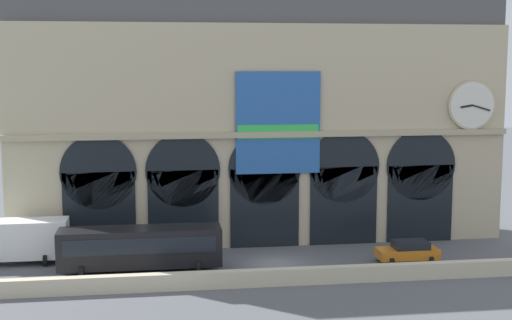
{
  "coord_description": "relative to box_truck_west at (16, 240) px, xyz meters",
  "views": [
    {
      "loc": [
        -8.53,
        -49.34,
        14.27
      ],
      "look_at": [
        -0.68,
        5.0,
        6.84
      ],
      "focal_mm": 50.74,
      "sensor_mm": 36.0,
      "label": 1
    }
  ],
  "objects": [
    {
      "name": "bus_midwest",
      "position": [
        8.84,
        -3.6,
        0.08
      ],
      "size": [
        11.0,
        3.25,
        3.1
      ],
      "color": "black",
      "rests_on": "ground"
    },
    {
      "name": "ground_plane",
      "position": [
        18.31,
        -2.89,
        -1.7
      ],
      "size": [
        200.0,
        200.0,
        0.0
      ],
      "primitive_type": "plane",
      "color": "#54565B"
    },
    {
      "name": "station_building",
      "position": [
        18.33,
        4.29,
        8.95
      ],
      "size": [
        38.91,
        4.73,
        22.08
      ],
      "color": "#BCAD8C",
      "rests_on": "ground"
    },
    {
      "name": "box_truck_west",
      "position": [
        0.0,
        0.0,
        0.0
      ],
      "size": [
        7.5,
        2.91,
        3.12
      ],
      "color": "#19727A",
      "rests_on": "ground"
    },
    {
      "name": "car_mideast",
      "position": [
        27.87,
        -3.68,
        -0.9
      ],
      "size": [
        4.4,
        2.22,
        1.55
      ],
      "color": "orange",
      "rests_on": "ground"
    },
    {
      "name": "quay_parapet_wall",
      "position": [
        18.31,
        -7.77,
        -1.16
      ],
      "size": [
        90.0,
        0.7,
        1.09
      ],
      "primitive_type": "cube",
      "color": "beige",
      "rests_on": "ground"
    }
  ]
}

